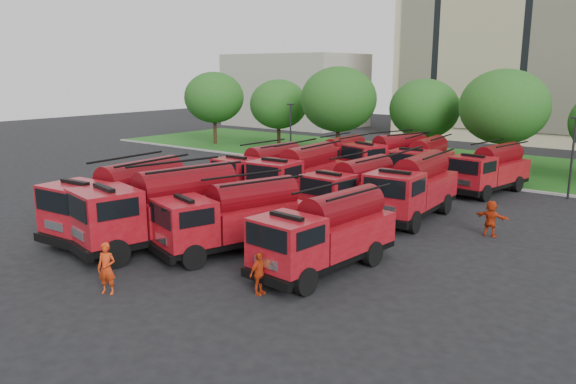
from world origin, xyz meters
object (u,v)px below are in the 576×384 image
object	(u,v)px
fire_truck_2	(233,217)
firefighter_0	(108,293)
fire_truck_7	(413,187)
firefighter_1	(200,261)
fire_truck_0	(123,199)
fire_truck_10	(423,162)
fire_truck_3	(326,233)
fire_truck_4	(262,171)
fire_truck_5	(299,175)
fire_truck_1	(162,208)
firefighter_4	(178,215)
fire_truck_8	(337,158)
firefighter_3	(281,276)
fire_truck_9	(388,157)
firefighter_5	(489,236)
fire_truck_6	(353,188)
firefighter_2	(259,294)
fire_truck_11	(490,169)

from	to	relation	value
fire_truck_2	firefighter_0	bearing A→B (deg)	-75.44
fire_truck_7	firefighter_1	world-z (taller)	fire_truck_7
fire_truck_0	fire_truck_10	distance (m)	21.25
fire_truck_0	fire_truck_3	distance (m)	10.79
fire_truck_4	fire_truck_5	distance (m)	3.01
fire_truck_1	firefighter_4	distance (m)	5.88
fire_truck_8	firefighter_3	bearing A→B (deg)	-62.39
fire_truck_9	fire_truck_10	distance (m)	2.76
firefighter_5	fire_truck_0	bearing A→B (deg)	40.64
fire_truck_6	firefighter_0	size ratio (longest dim) A/B	3.64
fire_truck_6	firefighter_2	size ratio (longest dim) A/B	4.40
fire_truck_8	fire_truck_3	bearing A→B (deg)	-57.77
fire_truck_3	fire_truck_4	bearing A→B (deg)	145.71
fire_truck_6	fire_truck_8	xyz separation A→B (m)	(-6.80, 8.82, -0.06)
fire_truck_1	fire_truck_7	bearing A→B (deg)	72.19
fire_truck_7	firefighter_5	distance (m)	4.89
firefighter_4	firefighter_5	distance (m)	16.42
fire_truck_1	fire_truck_7	distance (m)	13.40
fire_truck_0	firefighter_5	bearing A→B (deg)	32.73
fire_truck_0	fire_truck_4	world-z (taller)	fire_truck_0
fire_truck_6	firefighter_2	distance (m)	12.26
fire_truck_9	firefighter_1	size ratio (longest dim) A/B	3.94
fire_truck_0	fire_truck_7	size ratio (longest dim) A/B	1.04
firefighter_3	firefighter_4	xyz separation A→B (m)	(-10.36, 3.73, 0.00)
fire_truck_10	firefighter_2	bearing A→B (deg)	-84.89
fire_truck_0	fire_truck_2	world-z (taller)	fire_truck_0
fire_truck_11	firefighter_0	bearing A→B (deg)	-91.63
fire_truck_11	fire_truck_9	bearing A→B (deg)	-169.75
fire_truck_1	firefighter_2	xyz separation A→B (m)	(7.10, -1.55, -1.81)
fire_truck_1	fire_truck_8	distance (m)	19.22
fire_truck_8	fire_truck_11	distance (m)	10.92
fire_truck_0	firefighter_0	size ratio (longest dim) A/B	4.15
fire_truck_10	firefighter_0	xyz separation A→B (m)	(-0.47, -25.23, -1.62)
fire_truck_2	firefighter_3	world-z (taller)	fire_truck_2
fire_truck_7	fire_truck_5	bearing A→B (deg)	-177.29
fire_truck_1	fire_truck_5	xyz separation A→B (m)	(-0.46, 10.83, -0.10)
fire_truck_11	fire_truck_2	bearing A→B (deg)	-94.54
fire_truck_6	firefighter_3	world-z (taller)	fire_truck_6
fire_truck_0	fire_truck_10	xyz separation A→B (m)	(6.25, 20.31, -0.15)
fire_truck_5	firefighter_0	xyz separation A→B (m)	(3.19, -15.68, -1.71)
fire_truck_6	firefighter_0	distance (m)	15.13
firefighter_4	fire_truck_7	bearing A→B (deg)	-114.21
fire_truck_1	fire_truck_4	bearing A→B (deg)	119.63
fire_truck_3	fire_truck_9	bearing A→B (deg)	115.85
fire_truck_3	firefighter_5	distance (m)	9.71
fire_truck_7	fire_truck_9	xyz separation A→B (m)	(-6.24, 8.93, -0.04)
firefighter_3	firefighter_5	size ratio (longest dim) A/B	1.10
fire_truck_5	firefighter_5	size ratio (longest dim) A/B	4.27
fire_truck_8	firefighter_0	world-z (taller)	fire_truck_8
fire_truck_11	fire_truck_6	bearing A→B (deg)	-101.30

